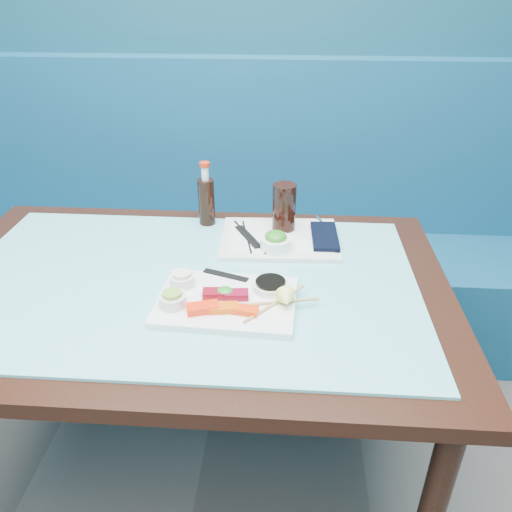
# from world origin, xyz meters

# --- Properties ---
(booth_bench) EXTENTS (3.00, 0.56, 1.17)m
(booth_bench) POSITION_xyz_m (0.00, 2.29, 0.37)
(booth_bench) COLOR navy
(booth_bench) RESTS_ON ground
(dining_table) EXTENTS (1.40, 0.90, 0.75)m
(dining_table) POSITION_xyz_m (0.00, 1.45, 0.67)
(dining_table) COLOR black
(dining_table) RESTS_ON ground
(glass_top) EXTENTS (1.22, 0.76, 0.01)m
(glass_top) POSITION_xyz_m (0.00, 1.45, 0.75)
(glass_top) COLOR #6ACDD4
(glass_top) RESTS_ON dining_table
(sashimi_plate) EXTENTS (0.35, 0.26, 0.02)m
(sashimi_plate) POSITION_xyz_m (0.12, 1.35, 0.77)
(sashimi_plate) COLOR white
(sashimi_plate) RESTS_ON glass_top
(salmon_left) EXTENTS (0.08, 0.06, 0.02)m
(salmon_left) POSITION_xyz_m (0.07, 1.29, 0.78)
(salmon_left) COLOR #FF2B0A
(salmon_left) RESTS_ON sashimi_plate
(salmon_mid) EXTENTS (0.07, 0.04, 0.02)m
(salmon_mid) POSITION_xyz_m (0.12, 1.30, 0.78)
(salmon_mid) COLOR #EC5709
(salmon_mid) RESTS_ON sashimi_plate
(salmon_right) EXTENTS (0.07, 0.04, 0.02)m
(salmon_right) POSITION_xyz_m (0.17, 1.29, 0.78)
(salmon_right) COLOR #FF390A
(salmon_right) RESTS_ON sashimi_plate
(tuna_left) EXTENTS (0.06, 0.04, 0.02)m
(tuna_left) POSITION_xyz_m (0.09, 1.35, 0.78)
(tuna_left) COLOR maroon
(tuna_left) RESTS_ON sashimi_plate
(tuna_right) EXTENTS (0.06, 0.04, 0.02)m
(tuna_right) POSITION_xyz_m (0.15, 1.35, 0.78)
(tuna_right) COLOR maroon
(tuna_right) RESTS_ON sashimi_plate
(seaweed_garnish) EXTENTS (0.05, 0.04, 0.02)m
(seaweed_garnish) POSITION_xyz_m (0.12, 1.36, 0.79)
(seaweed_garnish) COLOR #23881F
(seaweed_garnish) RESTS_ON sashimi_plate
(ramekin_wasabi) EXTENTS (0.08, 0.08, 0.03)m
(ramekin_wasabi) POSITION_xyz_m (-0.00, 1.31, 0.79)
(ramekin_wasabi) COLOR silver
(ramekin_wasabi) RESTS_ON sashimi_plate
(wasabi_fill) EXTENTS (0.06, 0.06, 0.01)m
(wasabi_fill) POSITION_xyz_m (-0.00, 1.31, 0.81)
(wasabi_fill) COLOR #78B038
(wasabi_fill) RESTS_ON ramekin_wasabi
(ramekin_ginger) EXTENTS (0.08, 0.08, 0.03)m
(ramekin_ginger) POSITION_xyz_m (0.00, 1.40, 0.79)
(ramekin_ginger) COLOR silver
(ramekin_ginger) RESTS_ON sashimi_plate
(ginger_fill) EXTENTS (0.05, 0.05, 0.01)m
(ginger_fill) POSITION_xyz_m (0.00, 1.40, 0.81)
(ginger_fill) COLOR #F6E4CA
(ginger_fill) RESTS_ON ramekin_ginger
(soy_dish) EXTENTS (0.11, 0.11, 0.02)m
(soy_dish) POSITION_xyz_m (0.23, 1.40, 0.78)
(soy_dish) COLOR white
(soy_dish) RESTS_ON sashimi_plate
(soy_fill) EXTENTS (0.09, 0.09, 0.01)m
(soy_fill) POSITION_xyz_m (0.23, 1.40, 0.80)
(soy_fill) COLOR black
(soy_fill) RESTS_ON soy_dish
(lemon_wedge) EXTENTS (0.05, 0.05, 0.05)m
(lemon_wedge) POSITION_xyz_m (0.27, 1.32, 0.80)
(lemon_wedge) COLOR #F4FF78
(lemon_wedge) RESTS_ON sashimi_plate
(chopstick_sleeve) EXTENTS (0.13, 0.06, 0.00)m
(chopstick_sleeve) POSITION_xyz_m (0.11, 1.45, 0.78)
(chopstick_sleeve) COLOR black
(chopstick_sleeve) RESTS_ON sashimi_plate
(wooden_chopstick_a) EXTENTS (0.23, 0.06, 0.01)m
(wooden_chopstick_a) POSITION_xyz_m (0.23, 1.33, 0.78)
(wooden_chopstick_a) COLOR tan
(wooden_chopstick_a) RESTS_ON sashimi_plate
(wooden_chopstick_b) EXTENTS (0.14, 0.16, 0.01)m
(wooden_chopstick_b) POSITION_xyz_m (0.24, 1.33, 0.78)
(wooden_chopstick_b) COLOR tan
(wooden_chopstick_b) RESTS_ON sashimi_plate
(serving_tray) EXTENTS (0.36, 0.28, 0.01)m
(serving_tray) POSITION_xyz_m (0.24, 1.69, 0.76)
(serving_tray) COLOR silver
(serving_tray) RESTS_ON glass_top
(paper_placemat) EXTENTS (0.32, 0.24, 0.00)m
(paper_placemat) POSITION_xyz_m (0.24, 1.69, 0.77)
(paper_placemat) COLOR white
(paper_placemat) RESTS_ON serving_tray
(seaweed_bowl) EXTENTS (0.11, 0.11, 0.04)m
(seaweed_bowl) POSITION_xyz_m (0.23, 1.61, 0.79)
(seaweed_bowl) COLOR white
(seaweed_bowl) RESTS_ON serving_tray
(seaweed_salad) EXTENTS (0.08, 0.08, 0.03)m
(seaweed_salad) POSITION_xyz_m (0.23, 1.61, 0.81)
(seaweed_salad) COLOR #29821E
(seaweed_salad) RESTS_ON seaweed_bowl
(cola_glass) EXTENTS (0.08, 0.08, 0.15)m
(cola_glass) POSITION_xyz_m (0.25, 1.74, 0.84)
(cola_glass) COLOR black
(cola_glass) RESTS_ON serving_tray
(navy_pouch) EXTENTS (0.08, 0.18, 0.01)m
(navy_pouch) POSITION_xyz_m (0.38, 1.69, 0.78)
(navy_pouch) COLOR black
(navy_pouch) RESTS_ON serving_tray
(fork) EXTENTS (0.03, 0.08, 0.01)m
(fork) POSITION_xyz_m (0.37, 1.79, 0.78)
(fork) COLOR white
(fork) RESTS_ON serving_tray
(black_chopstick_a) EXTENTS (0.05, 0.21, 0.01)m
(black_chopstick_a) POSITION_xyz_m (0.14, 1.68, 0.77)
(black_chopstick_a) COLOR black
(black_chopstick_a) RESTS_ON serving_tray
(black_chopstick_b) EXTENTS (0.12, 0.21, 0.01)m
(black_chopstick_b) POSITION_xyz_m (0.15, 1.68, 0.77)
(black_chopstick_b) COLOR black
(black_chopstick_b) RESTS_ON serving_tray
(tray_sleeve) EXTENTS (0.10, 0.15, 0.00)m
(tray_sleeve) POSITION_xyz_m (0.15, 1.68, 0.77)
(tray_sleeve) COLOR black
(tray_sleeve) RESTS_ON serving_tray
(cola_bottle_body) EXTENTS (0.06, 0.06, 0.15)m
(cola_bottle_body) POSITION_xyz_m (0.01, 1.79, 0.83)
(cola_bottle_body) COLOR black
(cola_bottle_body) RESTS_ON glass_top
(cola_bottle_neck) EXTENTS (0.03, 0.03, 0.04)m
(cola_bottle_neck) POSITION_xyz_m (0.01, 1.79, 0.93)
(cola_bottle_neck) COLOR white
(cola_bottle_neck) RESTS_ON cola_bottle_body
(cola_bottle_cap) EXTENTS (0.04, 0.04, 0.01)m
(cola_bottle_cap) POSITION_xyz_m (0.01, 1.79, 0.96)
(cola_bottle_cap) COLOR red
(cola_bottle_cap) RESTS_ON cola_bottle_neck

